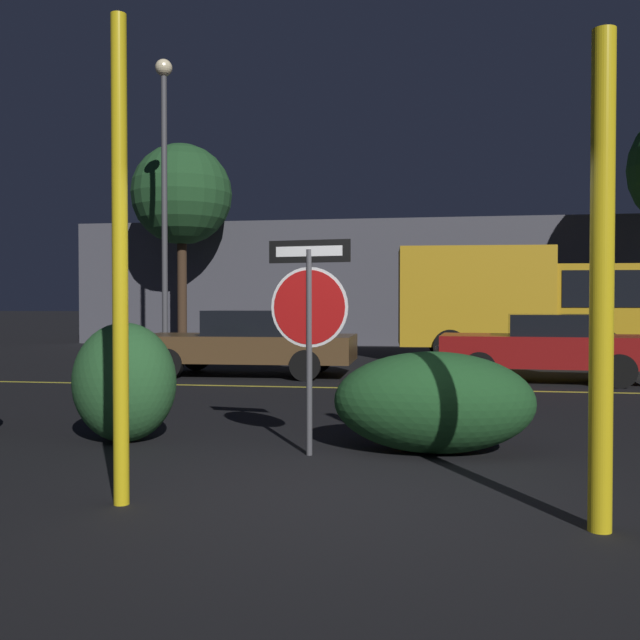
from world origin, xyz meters
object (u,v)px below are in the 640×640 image
(tree_1, at_px, (182,195))
(delivery_truck, at_px, (520,299))
(stop_sign, at_px, (309,306))
(passing_car_1, at_px, (248,343))
(hedge_bush_2, at_px, (433,402))
(yellow_pole_left, at_px, (120,261))
(passing_car_2, at_px, (546,347))
(street_lamp, at_px, (164,166))
(hedge_bush_1, at_px, (124,382))
(yellow_pole_right, at_px, (602,282))

(tree_1, bearing_deg, delivery_truck, -20.69)
(delivery_truck, relative_size, tree_1, 0.91)
(stop_sign, height_order, passing_car_1, stop_sign)
(hedge_bush_2, distance_m, passing_car_1, 8.11)
(stop_sign, distance_m, passing_car_1, 7.96)
(tree_1, bearing_deg, yellow_pole_left, -71.45)
(passing_car_2, distance_m, street_lamp, 11.55)
(stop_sign, relative_size, hedge_bush_1, 1.64)
(stop_sign, height_order, hedge_bush_2, stop_sign)
(stop_sign, bearing_deg, street_lamp, 125.11)
(passing_car_2, xyz_separation_m, tree_1, (-10.54, 9.21, 4.50))
(hedge_bush_1, distance_m, passing_car_2, 8.70)
(hedge_bush_1, xyz_separation_m, passing_car_1, (-0.49, 7.12, 0.04))
(yellow_pole_left, height_order, passing_car_2, yellow_pole_left)
(yellow_pole_left, distance_m, passing_car_2, 10.16)
(tree_1, bearing_deg, hedge_bush_2, -62.38)
(stop_sign, distance_m, delivery_truck, 12.84)
(hedge_bush_1, xyz_separation_m, delivery_truck, (5.54, 11.99, 0.95))
(hedge_bush_1, relative_size, delivery_truck, 0.20)
(hedge_bush_1, bearing_deg, yellow_pole_right, -28.69)
(hedge_bush_2, bearing_deg, hedge_bush_1, 178.95)
(yellow_pole_left, relative_size, delivery_truck, 0.57)
(passing_car_1, bearing_deg, hedge_bush_2, -153.31)
(yellow_pole_right, relative_size, tree_1, 0.47)
(yellow_pole_right, distance_m, passing_car_2, 9.30)
(passing_car_2, bearing_deg, street_lamp, 67.58)
(yellow_pole_left, height_order, passing_car_1, yellow_pole_left)
(yellow_pole_left, distance_m, delivery_truck, 14.97)
(passing_car_2, xyz_separation_m, delivery_truck, (0.14, 5.17, 0.93))
(hedge_bush_1, bearing_deg, street_lamp, 109.20)
(yellow_pole_right, distance_m, passing_car_1, 10.69)
(hedge_bush_1, distance_m, passing_car_1, 7.13)
(yellow_pole_right, bearing_deg, street_lamp, 120.94)
(stop_sign, height_order, yellow_pole_right, yellow_pole_right)
(delivery_truck, bearing_deg, hedge_bush_2, -14.27)
(stop_sign, height_order, street_lamp, street_lamp)
(passing_car_1, relative_size, tree_1, 0.66)
(passing_car_1, bearing_deg, yellow_pole_left, -171.99)
(passing_car_1, distance_m, tree_1, 11.00)
(stop_sign, xyz_separation_m, street_lamp, (-6.12, 11.98, 3.81))
(yellow_pole_right, relative_size, passing_car_1, 0.71)
(stop_sign, xyz_separation_m, yellow_pole_right, (2.26, -2.00, 0.16))
(passing_car_2, relative_size, tree_1, 0.59)
(hedge_bush_1, relative_size, street_lamp, 0.16)
(yellow_pole_right, bearing_deg, hedge_bush_2, 114.69)
(delivery_truck, distance_m, street_lamp, 10.27)
(yellow_pole_right, bearing_deg, yellow_pole_left, 178.20)
(stop_sign, xyz_separation_m, hedge_bush_1, (-2.08, 0.37, -0.82))
(stop_sign, distance_m, hedge_bush_1, 2.26)
(hedge_bush_1, relative_size, tree_1, 0.19)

